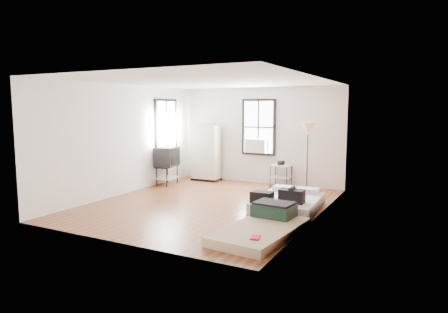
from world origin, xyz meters
The scene contains 8 objects.
ground centered at (0.00, 0.00, 0.00)m, with size 6.00×6.00×0.00m, color #553316.
room_shell centered at (0.23, 0.36, 1.74)m, with size 5.02×6.02×2.80m.
mattress_main centered at (1.75, 0.47, 0.16)m, with size 1.42×1.85×0.57m.
mattress_bare centered at (1.94, -1.41, 0.13)m, with size 1.25×2.12×0.44m.
wardrobe centered at (-1.59, 2.65, 0.84)m, with size 0.86×0.51×1.68m.
side_table centered at (0.79, 2.72, 0.50)m, with size 0.58×0.47×0.73m.
floor_lamp centered at (1.55, 2.65, 1.56)m, with size 0.39×0.39×1.82m.
tv_stand centered at (-2.21, 1.48, 0.78)m, with size 0.61×0.82×1.09m.
Camera 1 is at (4.49, -7.83, 2.21)m, focal length 32.00 mm.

